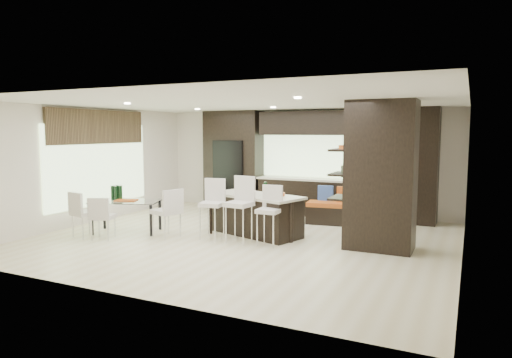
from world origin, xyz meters
The scene contains 22 objects.
ground centered at (0.00, 0.00, 0.00)m, with size 8.00×8.00×0.00m, color beige.
back_wall centered at (0.00, 3.50, 1.35)m, with size 8.00×0.02×2.70m, color white.
left_wall centered at (-4.00, 0.00, 1.35)m, with size 0.02×7.00×2.70m, color white.
right_wall centered at (4.00, 0.00, 1.35)m, with size 0.02×7.00×2.70m, color white.
ceiling centered at (0.00, 0.00, 2.70)m, with size 8.00×7.00×0.02m, color white.
window_left centered at (-3.96, 0.20, 1.35)m, with size 0.04×3.20×1.90m, color #B2D199.
window_back centered at (0.60, 3.46, 1.55)m, with size 3.40×0.04×1.20m, color #B2D199.
stone_accent centered at (-3.93, 0.20, 2.25)m, with size 0.08×3.00×0.80m, color brown.
ceiling_spots centered at (0.00, 0.25, 2.68)m, with size 4.00×3.00×0.02m, color white.
back_cabinetry centered at (0.50, 3.17, 1.35)m, with size 6.80×0.68×2.70m, color black.
refrigerator centered at (-1.90, 3.12, 0.95)m, with size 0.90×0.68×1.90m, color black.
partition_column centered at (2.60, 0.40, 1.35)m, with size 1.20×0.80×2.70m, color black.
kitchen_island centered at (0.06, 0.47, 0.42)m, with size 2.01×0.86×0.84m, color black.
stool_left centered at (-0.56, -0.28, 0.49)m, with size 0.43×0.43×0.97m, color silver.
stool_mid centered at (0.06, -0.29, 0.52)m, with size 0.46×0.46×1.03m, color silver.
stool_right centered at (0.68, -0.27, 0.46)m, with size 0.40×0.40×0.91m, color silver.
bench centered at (1.28, 2.21, 0.26)m, with size 1.33×0.51×0.51m, color black.
floor_vase centered at (2.30, 0.60, 0.53)m, with size 0.39×0.39×1.07m, color #4A593F, non-canonical shape.
dining_table centered at (-2.52, -0.52, 0.34)m, with size 1.41×0.79×0.68m, color white.
chair_near centered at (-2.52, -1.21, 0.40)m, with size 0.43×0.43×0.79m, color silver.
chair_far centered at (-2.96, -1.23, 0.43)m, with size 0.47×0.47×0.87m, color silver.
chair_end centered at (-1.48, -0.52, 0.46)m, with size 0.50×0.50×0.92m, color silver.
Camera 1 is at (4.07, -7.99, 2.15)m, focal length 32.00 mm.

